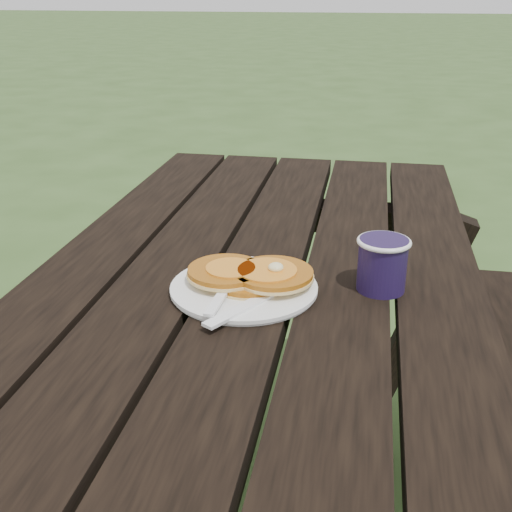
% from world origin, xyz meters
% --- Properties ---
extents(picnic_table, '(1.36, 1.80, 0.75)m').
position_xyz_m(picnic_table, '(0.00, 0.00, 0.37)').
color(picnic_table, black).
rests_on(picnic_table, ground).
extents(plate, '(0.30, 0.30, 0.01)m').
position_xyz_m(plate, '(-0.01, 0.04, 0.76)').
color(plate, white).
rests_on(plate, picnic_table).
extents(pancake_stack, '(0.20, 0.13, 0.04)m').
position_xyz_m(pancake_stack, '(0.00, 0.06, 0.77)').
color(pancake_stack, '#B16314').
rests_on(pancake_stack, plate).
extents(knife, '(0.11, 0.16, 0.00)m').
position_xyz_m(knife, '(0.02, -0.02, 0.76)').
color(knife, white).
rests_on(knife, plate).
extents(fork, '(0.04, 0.16, 0.01)m').
position_xyz_m(fork, '(-0.03, -0.02, 0.77)').
color(fork, white).
rests_on(fork, plate).
extents(coffee_cup, '(0.08, 0.08, 0.09)m').
position_xyz_m(coffee_cup, '(0.21, 0.09, 0.80)').
color(coffee_cup, '#1D1237').
rests_on(coffee_cup, picnic_table).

